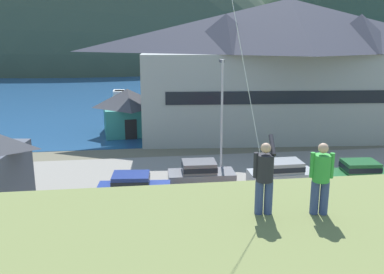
{
  "coord_description": "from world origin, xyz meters",
  "views": [
    {
      "loc": [
        -2.89,
        -17.74,
        10.09
      ],
      "look_at": [
        0.69,
        9.0,
        3.19
      ],
      "focal_mm": 40.01,
      "sensor_mm": 36.0,
      "label": 1
    }
  ],
  "objects_px": {
    "harbor_lodge": "(287,64)",
    "parked_car_back_row_left": "(201,174)",
    "wharf_dock": "(145,107)",
    "moored_boat_inner_slip": "(119,101)",
    "storage_shed_waterside": "(128,110)",
    "parked_car_mid_row_near": "(358,174)",
    "parked_car_back_row_right": "(142,239)",
    "person_kite_flyer": "(265,176)",
    "person_companion": "(321,176)",
    "moored_boat_outer_mooring": "(175,106)",
    "parked_car_front_row_red": "(133,188)",
    "parking_light_pole": "(222,110)",
    "parked_car_mid_row_far": "(283,174)",
    "moored_boat_wharfside": "(120,101)",
    "parked_car_lone_by_shed": "(259,214)"
  },
  "relations": [
    {
      "from": "parked_car_mid_row_far",
      "to": "parked_car_back_row_left",
      "type": "distance_m",
      "value": 5.24
    },
    {
      "from": "moored_boat_wharfside",
      "to": "parked_car_mid_row_near",
      "type": "height_order",
      "value": "moored_boat_wharfside"
    },
    {
      "from": "moored_boat_outer_mooring",
      "to": "moored_boat_inner_slip",
      "type": "bearing_deg",
      "value": 144.88
    },
    {
      "from": "parked_car_back_row_right",
      "to": "parking_light_pole",
      "type": "distance_m",
      "value": 12.95
    },
    {
      "from": "storage_shed_waterside",
      "to": "parked_car_mid_row_near",
      "type": "xyz_separation_m",
      "value": [
        14.64,
        -17.24,
        -1.23
      ]
    },
    {
      "from": "moored_boat_outer_mooring",
      "to": "parked_car_front_row_red",
      "type": "relative_size",
      "value": 1.91
    },
    {
      "from": "parked_car_back_row_left",
      "to": "person_companion",
      "type": "height_order",
      "value": "person_companion"
    },
    {
      "from": "wharf_dock",
      "to": "parked_car_mid_row_far",
      "type": "xyz_separation_m",
      "value": [
        7.95,
        -29.02,
        0.71
      ]
    },
    {
      "from": "parked_car_front_row_red",
      "to": "moored_boat_outer_mooring",
      "type": "bearing_deg",
      "value": 79.64
    },
    {
      "from": "parked_car_back_row_left",
      "to": "parked_car_mid_row_near",
      "type": "bearing_deg",
      "value": -7.52
    },
    {
      "from": "parked_car_back_row_right",
      "to": "person_kite_flyer",
      "type": "height_order",
      "value": "person_kite_flyer"
    },
    {
      "from": "person_kite_flyer",
      "to": "parked_car_mid_row_near",
      "type": "bearing_deg",
      "value": 53.83
    },
    {
      "from": "person_companion",
      "to": "parking_light_pole",
      "type": "bearing_deg",
      "value": 85.23
    },
    {
      "from": "parked_car_back_row_right",
      "to": "parking_light_pole",
      "type": "relative_size",
      "value": 0.54
    },
    {
      "from": "parked_car_mid_row_near",
      "to": "moored_boat_wharfside",
      "type": "bearing_deg",
      "value": 116.25
    },
    {
      "from": "harbor_lodge",
      "to": "parked_car_back_row_left",
      "type": "xyz_separation_m",
      "value": [
        -10.44,
        -14.15,
        -5.7
      ]
    },
    {
      "from": "wharf_dock",
      "to": "moored_boat_inner_slip",
      "type": "height_order",
      "value": "moored_boat_inner_slip"
    },
    {
      "from": "parked_car_mid_row_near",
      "to": "storage_shed_waterside",
      "type": "bearing_deg",
      "value": 130.35
    },
    {
      "from": "storage_shed_waterside",
      "to": "moored_boat_inner_slip",
      "type": "height_order",
      "value": "storage_shed_waterside"
    },
    {
      "from": "parked_car_back_row_left",
      "to": "parked_car_lone_by_shed",
      "type": "bearing_deg",
      "value": -72.46
    },
    {
      "from": "moored_boat_wharfside",
      "to": "parked_car_mid_row_near",
      "type": "relative_size",
      "value": 1.34
    },
    {
      "from": "parked_car_mid_row_far",
      "to": "person_companion",
      "type": "relative_size",
      "value": 2.43
    },
    {
      "from": "parked_car_front_row_red",
      "to": "parked_car_back_row_right",
      "type": "bearing_deg",
      "value": -86.45
    },
    {
      "from": "moored_boat_wharfside",
      "to": "parked_car_front_row_red",
      "type": "xyz_separation_m",
      "value": [
        1.7,
        -32.83,
        0.34
      ]
    },
    {
      "from": "storage_shed_waterside",
      "to": "moored_boat_wharfside",
      "type": "distance_m",
      "value": 15.16
    },
    {
      "from": "storage_shed_waterside",
      "to": "moored_boat_outer_mooring",
      "type": "bearing_deg",
      "value": 62.05
    },
    {
      "from": "moored_boat_wharfside",
      "to": "parked_car_front_row_red",
      "type": "distance_m",
      "value": 32.87
    },
    {
      "from": "parking_light_pole",
      "to": "wharf_dock",
      "type": "bearing_deg",
      "value": 100.26
    },
    {
      "from": "moored_boat_outer_mooring",
      "to": "person_kite_flyer",
      "type": "xyz_separation_m",
      "value": [
        -1.95,
        -42.84,
        6.03
      ]
    },
    {
      "from": "parked_car_lone_by_shed",
      "to": "parked_car_mid_row_near",
      "type": "bearing_deg",
      "value": 31.89
    },
    {
      "from": "harbor_lodge",
      "to": "storage_shed_waterside",
      "type": "distance_m",
      "value": 15.89
    },
    {
      "from": "parked_car_front_row_red",
      "to": "harbor_lodge",
      "type": "bearing_deg",
      "value": 47.46
    },
    {
      "from": "harbor_lodge",
      "to": "wharf_dock",
      "type": "relative_size",
      "value": 1.88
    },
    {
      "from": "moored_boat_inner_slip",
      "to": "parked_car_front_row_red",
      "type": "distance_m",
      "value": 33.38
    },
    {
      "from": "parked_car_front_row_red",
      "to": "parked_car_back_row_left",
      "type": "distance_m",
      "value": 4.66
    },
    {
      "from": "wharf_dock",
      "to": "parked_car_back_row_left",
      "type": "xyz_separation_m",
      "value": [
        2.74,
        -28.42,
        0.71
      ]
    },
    {
      "from": "harbor_lodge",
      "to": "person_companion",
      "type": "distance_m",
      "value": 32.3
    },
    {
      "from": "parked_car_back_row_right",
      "to": "parked_car_mid_row_near",
      "type": "bearing_deg",
      "value": 26.45
    },
    {
      "from": "harbor_lodge",
      "to": "parked_car_mid_row_far",
      "type": "bearing_deg",
      "value": -109.52
    },
    {
      "from": "moored_boat_inner_slip",
      "to": "parked_car_back_row_left",
      "type": "distance_m",
      "value": 32.04
    },
    {
      "from": "person_companion",
      "to": "moored_boat_wharfside",
      "type": "bearing_deg",
      "value": 97.5
    },
    {
      "from": "parking_light_pole",
      "to": "parked_car_mid_row_far",
      "type": "bearing_deg",
      "value": -46.12
    },
    {
      "from": "moored_boat_wharfside",
      "to": "parked_car_front_row_red",
      "type": "relative_size",
      "value": 1.33
    },
    {
      "from": "wharf_dock",
      "to": "parked_car_back_row_left",
      "type": "relative_size",
      "value": 3.7
    },
    {
      "from": "person_companion",
      "to": "storage_shed_waterside",
      "type": "bearing_deg",
      "value": 98.73
    },
    {
      "from": "parked_car_front_row_red",
      "to": "parked_car_lone_by_shed",
      "type": "bearing_deg",
      "value": -35.07
    },
    {
      "from": "moored_boat_inner_slip",
      "to": "parked_car_back_row_right",
      "type": "bearing_deg",
      "value": -86.83
    },
    {
      "from": "moored_boat_outer_mooring",
      "to": "parked_car_mid_row_near",
      "type": "xyz_separation_m",
      "value": [
        9.01,
        -27.84,
        0.34
      ]
    },
    {
      "from": "parked_car_mid_row_far",
      "to": "parked_car_back_row_left",
      "type": "bearing_deg",
      "value": 173.45
    },
    {
      "from": "parked_car_mid_row_far",
      "to": "parked_car_back_row_left",
      "type": "relative_size",
      "value": 1.0
    }
  ]
}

